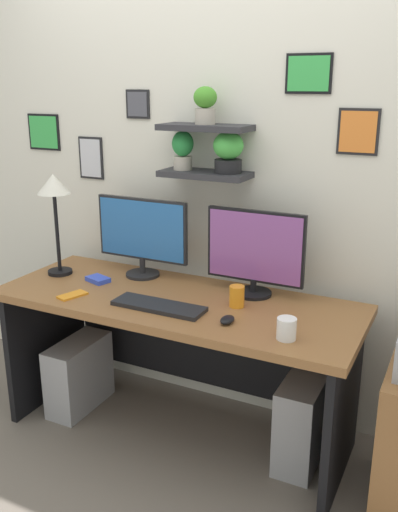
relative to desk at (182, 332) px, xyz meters
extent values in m
plane|color=#70665B|center=(0.00, -0.06, -0.55)|extent=(8.00, 8.00, 0.00)
cube|color=silver|center=(0.00, 0.38, 0.80)|extent=(4.40, 0.04, 2.70)
cube|color=#2D2D33|center=(0.00, 0.26, 0.76)|extent=(0.45, 0.20, 0.03)
cube|color=#2D2D33|center=(0.00, 0.26, 0.99)|extent=(0.45, 0.20, 0.03)
cylinder|color=#B2A899|center=(0.00, 0.26, 1.04)|extent=(0.10, 0.10, 0.08)
ellipsoid|color=#45932A|center=(0.00, 0.26, 1.13)|extent=(0.11, 0.11, 0.10)
cylinder|color=black|center=(0.12, 0.26, 0.81)|extent=(0.13, 0.13, 0.07)
ellipsoid|color=green|center=(0.12, 0.26, 0.91)|extent=(0.15, 0.15, 0.13)
cylinder|color=#B2A899|center=(-0.12, 0.26, 0.81)|extent=(0.10, 0.10, 0.07)
ellipsoid|color=#298C41|center=(-0.12, 0.26, 0.90)|extent=(0.11, 0.11, 0.13)
cube|color=black|center=(-0.44, 0.36, 1.09)|extent=(0.14, 0.02, 0.15)
cube|color=#4C4C56|center=(-0.44, 0.35, 1.09)|extent=(0.12, 0.00, 0.13)
cube|color=black|center=(0.48, 0.36, 1.24)|extent=(0.22, 0.02, 0.18)
cube|color=green|center=(0.48, 0.35, 1.24)|extent=(0.19, 0.00, 0.15)
cube|color=black|center=(-0.77, 0.36, 0.78)|extent=(0.16, 0.02, 0.24)
cube|color=silver|center=(-0.77, 0.35, 0.78)|extent=(0.14, 0.00, 0.21)
cube|color=black|center=(0.72, 0.36, 0.99)|extent=(0.18, 0.02, 0.21)
cube|color=orange|center=(0.72, 0.35, 0.99)|extent=(0.16, 0.00, 0.18)
cube|color=black|center=(-1.10, 0.36, 0.92)|extent=(0.22, 0.02, 0.21)
cube|color=green|center=(-1.10, 0.35, 0.92)|extent=(0.20, 0.00, 0.18)
cube|color=brown|center=(0.00, -0.06, 0.18)|extent=(1.78, 0.68, 0.04)
cube|color=black|center=(-0.83, -0.06, -0.19)|extent=(0.04, 0.62, 0.71)
cube|color=black|center=(0.83, -0.06, -0.19)|extent=(0.04, 0.62, 0.71)
cube|color=black|center=(0.00, 0.24, -0.15)|extent=(1.58, 0.02, 0.50)
cylinder|color=black|center=(-0.32, 0.15, 0.21)|extent=(0.18, 0.18, 0.02)
cylinder|color=black|center=(-0.32, 0.15, 0.26)|extent=(0.03, 0.03, 0.09)
cube|color=black|center=(-0.32, 0.16, 0.46)|extent=(0.53, 0.02, 0.33)
cube|color=#2866B2|center=(-0.32, 0.15, 0.46)|extent=(0.50, 0.00, 0.30)
cylinder|color=black|center=(0.32, 0.15, 0.21)|extent=(0.18, 0.18, 0.02)
cylinder|color=black|center=(0.32, 0.15, 0.25)|extent=(0.03, 0.03, 0.06)
cube|color=black|center=(0.32, 0.16, 0.45)|extent=(0.49, 0.02, 0.35)
cube|color=#8C4C99|center=(0.32, 0.15, 0.45)|extent=(0.47, 0.00, 0.33)
cube|color=black|center=(-0.01, -0.20, 0.21)|extent=(0.44, 0.14, 0.02)
ellipsoid|color=black|center=(0.34, -0.21, 0.22)|extent=(0.06, 0.09, 0.03)
cylinder|color=black|center=(-0.74, -0.02, 0.21)|extent=(0.13, 0.13, 0.02)
cylinder|color=black|center=(-0.74, -0.02, 0.43)|extent=(0.02, 0.02, 0.42)
cone|color=silver|center=(-0.74, -0.02, 0.70)|extent=(0.17, 0.17, 0.10)
cube|color=orange|center=(-0.46, -0.26, 0.21)|extent=(0.11, 0.15, 0.01)
cylinder|color=white|center=(0.61, -0.25, 0.25)|extent=(0.08, 0.08, 0.09)
cylinder|color=orange|center=(0.30, -0.02, 0.25)|extent=(0.07, 0.07, 0.10)
cube|color=blue|center=(-0.48, -0.03, 0.22)|extent=(0.14, 0.11, 0.02)
cube|color=#99999E|center=(-0.61, -0.07, -0.35)|extent=(0.18, 0.40, 0.39)
cube|color=#99999E|center=(0.64, 0.02, -0.33)|extent=(0.18, 0.40, 0.43)
camera|label=1|loc=(1.21, -2.25, 1.20)|focal=39.18mm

